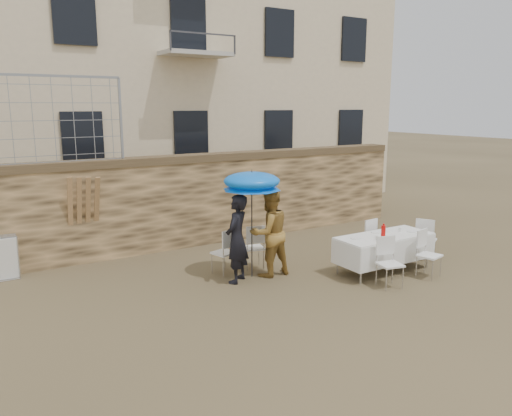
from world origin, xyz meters
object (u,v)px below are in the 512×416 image
table_chair_front_left (390,263)px  table_chair_front_right (429,254)px  soda_bottle (383,232)px  banquet_table (385,237)px  couple_chair_right (253,246)px  chair_stack_right (6,256)px  woman_dress (269,233)px  umbrella (252,184)px  couple_chair_left (224,251)px  table_chair_side (426,239)px  table_chair_back (364,239)px  man_suit (237,239)px

table_chair_front_left → table_chair_front_right: bearing=12.6°
soda_bottle → table_chair_front_left: 0.84m
banquet_table → soda_bottle: soda_bottle is taller
couple_chair_right → table_chair_front_right: (2.73, -2.33, 0.00)m
chair_stack_right → couple_chair_right: bearing=-24.5°
table_chair_front_left → chair_stack_right: size_ratio=1.04×
woman_dress → umbrella: umbrella is taller
couple_chair_left → chair_stack_right: couple_chair_left is taller
woman_dress → couple_chair_right: 0.69m
banquet_table → table_chair_side: size_ratio=2.19×
woman_dress → table_chair_front_right: bearing=145.5°
woman_dress → couple_chair_right: size_ratio=1.87×
soda_bottle → table_chair_back: 1.11m
table_chair_side → chair_stack_right: size_ratio=1.04×
man_suit → umbrella: (0.40, 0.10, 1.02)m
couple_chair_right → chair_stack_right: bearing=-9.8°
banquet_table → table_chair_front_right: table_chair_front_right is taller
couple_chair_left → chair_stack_right: size_ratio=1.04×
man_suit → chair_stack_right: bearing=-73.1°
woman_dress → table_chair_back: size_ratio=1.87×
couple_chair_left → table_chair_front_right: size_ratio=1.00×
chair_stack_right → man_suit: bearing=-34.3°
couple_chair_right → banquet_table: bearing=159.5°
table_chair_front_right → table_chair_side: bearing=29.8°
woman_dress → couple_chair_left: 1.02m
table_chair_front_left → table_chair_front_right: 1.10m
man_suit → table_chair_front_right: (3.43, -1.78, -0.39)m
woman_dress → couple_chair_left: woman_dress is taller
soda_bottle → table_chair_front_right: size_ratio=0.27×
table_chair_back → banquet_table: bearing=69.1°
banquet_table → table_chair_front_right: 0.94m
umbrella → table_chair_front_right: (3.03, -1.88, -1.42)m
banquet_table → soda_bottle: 0.30m
woman_dress → banquet_table: bearing=153.8°
couple_chair_left → chair_stack_right: 4.36m
table_chair_front_right → table_chair_side: (0.90, 0.85, 0.00)m
banquet_table → chair_stack_right: (-6.77, 3.65, -0.27)m
banquet_table → table_chair_back: (0.20, 0.80, -0.25)m
umbrella → table_chair_back: (2.73, -0.33, -1.42)m
table_chair_front_left → table_chair_side: size_ratio=1.00×
table_chair_front_right → chair_stack_right: 8.50m
table_chair_front_left → table_chair_front_right: (1.10, 0.00, 0.00)m
man_suit → table_chair_back: bearing=137.0°
banquet_table → man_suit: bearing=160.7°
banquet_table → table_chair_front_right: size_ratio=2.19×
soda_bottle → couple_chair_left: bearing=147.7°
couple_chair_right → banquet_table: 2.74m
banquet_table → table_chair_back: 0.86m
woman_dress → umbrella: size_ratio=0.89×
couple_chair_left → couple_chair_right: same height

